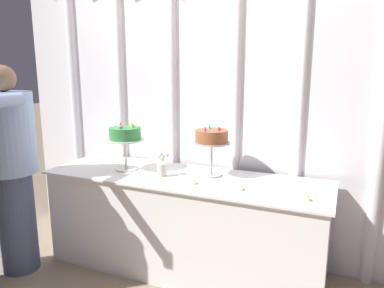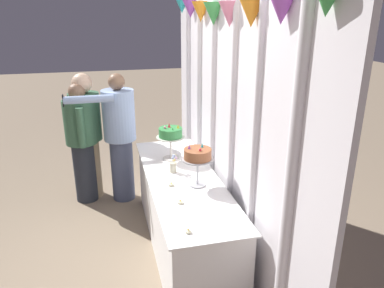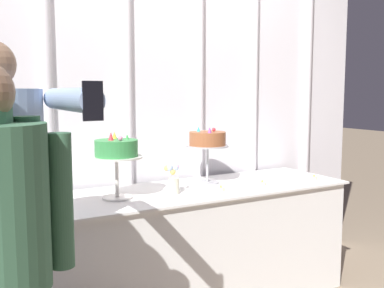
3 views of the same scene
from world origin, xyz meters
name	(u,v)px [view 1 (image 1 of 3)]	position (x,y,z in m)	size (l,w,h in m)	color
ground_plane	(178,274)	(0.00, 0.00, 0.00)	(24.00, 24.00, 0.00)	gray
draped_curtain	(203,85)	(0.00, 0.49, 1.42)	(3.56, 0.19, 2.64)	white
cake_table	(184,223)	(0.00, 0.10, 0.38)	(2.15, 0.66, 0.76)	white
cake_display_nearleft	(125,136)	(-0.49, 0.08, 1.03)	(0.30, 0.30, 0.39)	silver
cake_display_nearright	(212,139)	(0.19, 0.20, 1.04)	(0.28, 0.28, 0.39)	#B2B2B7
flower_vase	(162,166)	(-0.15, 0.04, 0.84)	(0.10, 0.08, 0.18)	beige
tealight_far_left	(194,183)	(0.14, -0.04, 0.77)	(0.05, 0.05, 0.03)	beige
tealight_near_left	(241,188)	(0.48, -0.02, 0.77)	(0.05, 0.05, 0.03)	beige
tealight_near_right	(308,199)	(0.91, -0.06, 0.77)	(0.04, 0.04, 0.03)	beige
guest_girl_blue_dress	(10,164)	(-1.18, -0.41, 0.85)	(0.54, 0.81, 1.58)	#4C5675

